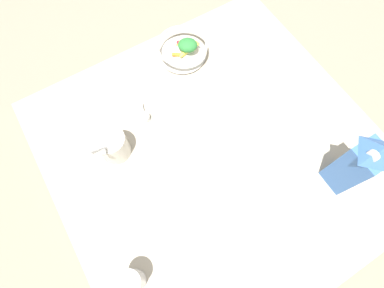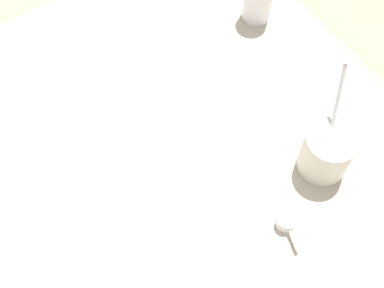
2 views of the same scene
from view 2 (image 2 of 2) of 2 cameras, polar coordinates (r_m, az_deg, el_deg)
ground_plane at (r=1.14m, az=-3.86°, el=-4.14°), size 6.00×6.00×0.00m
countertop at (r=1.13m, az=-3.92°, el=-3.69°), size 1.10×1.10×0.04m
yogurt_tub at (r=1.09m, az=14.21°, el=-0.71°), size 0.13×0.12×0.23m
measuring_scoop at (r=1.06m, az=10.04°, el=-8.23°), size 0.08×0.04×0.03m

